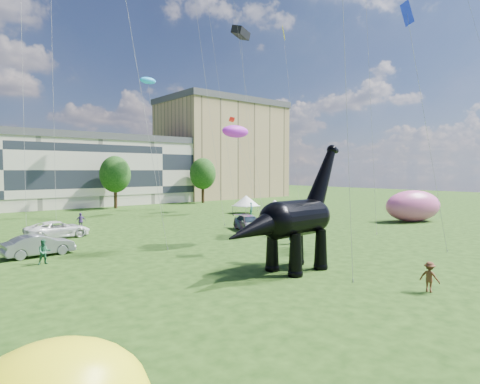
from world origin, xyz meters
TOP-DOWN VIEW (x-y plane):
  - ground at (0.00, 0.00)m, footprint 220.00×220.00m
  - apartment_block at (40.00, 65.00)m, footprint 28.00×18.00m
  - tree_mid_right at (8.00, 53.00)m, footprint 5.20×5.20m
  - tree_far_right at (26.00, 53.00)m, footprint 5.20×5.20m
  - dinosaur_sculpture at (-0.38, 4.54)m, footprint 10.52×3.02m
  - car_grey at (-11.72, 19.92)m, footprint 5.06×2.05m
  - car_white at (-8.28, 27.59)m, footprint 5.91×2.90m
  - car_dark at (8.88, 19.35)m, footprint 3.99×5.95m
  - gazebo_near at (18.21, 24.89)m, footprint 4.58×4.58m
  - gazebo_far at (19.91, 32.73)m, footprint 4.15×4.15m
  - inflatable_pink at (29.79, 11.83)m, footprint 8.80×6.43m
  - visitors at (-1.45, 16.79)m, footprint 44.33×35.68m
  - kites at (18.39, 21.87)m, footprint 63.61×51.97m

SIDE VIEW (x-z plane):
  - ground at x=0.00m, z-range 0.00..0.00m
  - car_dark at x=8.88m, z-range 0.00..1.60m
  - car_white at x=-8.28m, z-range 0.00..1.62m
  - car_grey at x=-11.72m, z-range 0.00..1.63m
  - visitors at x=-1.45m, z-range -0.07..1.79m
  - gazebo_near at x=18.21m, z-range 0.51..3.06m
  - gazebo_far at x=19.91m, z-range 0.55..3.27m
  - inflatable_pink at x=29.79m, z-range 0.00..3.96m
  - dinosaur_sculpture at x=-0.38m, z-range -1.05..7.54m
  - tree_mid_right at x=8.00m, z-range 1.57..11.01m
  - tree_far_right at x=26.00m, z-range 1.57..11.01m
  - apartment_block at x=40.00m, z-range 0.00..22.00m
  - kites at x=18.39m, z-range 7.83..37.32m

